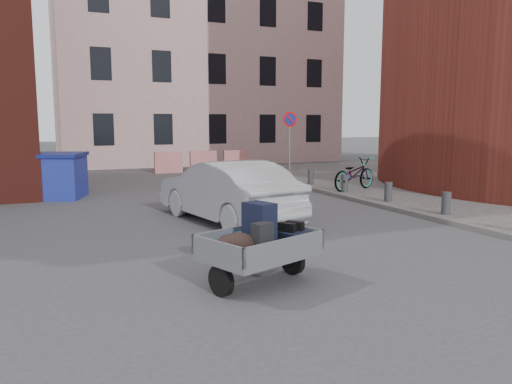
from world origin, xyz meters
name	(u,v)px	position (x,y,z in m)	size (l,w,h in m)	color
ground	(235,258)	(0.00, 0.00, 0.00)	(120.00, 120.00, 0.00)	#38383A
sidewalk	(475,193)	(10.00, 4.00, 0.06)	(9.00, 24.00, 0.12)	#474442
building_pink	(195,45)	(6.00, 22.00, 7.00)	(16.00, 8.00, 14.00)	#C19694
no_parking_sign	(290,131)	(6.00, 9.48, 2.01)	(0.60, 0.09, 2.65)	gray
bollards	(388,192)	(6.00, 3.40, 0.40)	(0.22, 9.02, 0.55)	#3A3A3D
barriers	(203,161)	(4.20, 15.00, 0.50)	(4.70, 0.18, 1.00)	red
trailer	(259,244)	(-0.21, -1.52, 0.61)	(1.88, 1.98, 1.20)	black
dumpster	(28,176)	(-3.39, 9.01, 0.71)	(3.74, 2.72, 1.41)	#202E99
silver_car	(227,191)	(0.99, 3.08, 0.73)	(1.55, 4.44, 1.46)	#AAADB2
bicycle	(354,174)	(6.53, 5.86, 0.65)	(0.70, 2.02, 1.06)	black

